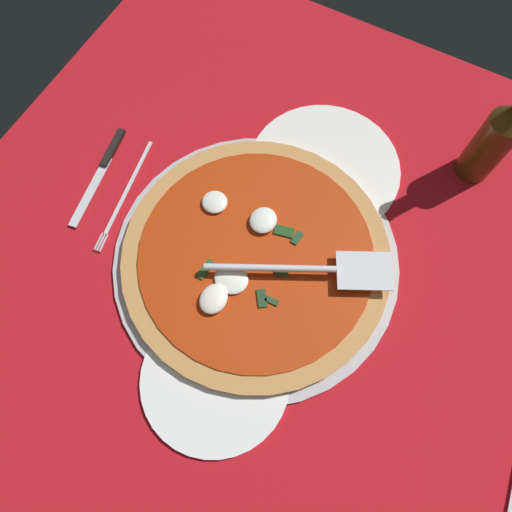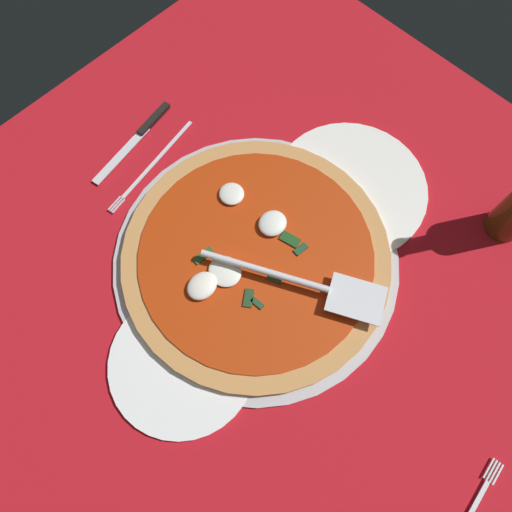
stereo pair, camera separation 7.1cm
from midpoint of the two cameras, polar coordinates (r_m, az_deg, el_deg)
ground_plane at (r=71.75cm, az=4.97°, el=-4.07°), size 107.80×107.80×0.80cm
checker_pattern at (r=71.32cm, az=5.00°, el=-3.96°), size 107.80×107.80×0.10cm
pizza_pan at (r=71.93cm, az=2.78°, el=-0.78°), size 43.88×43.88×0.92cm
dinner_plate_left at (r=68.37cm, az=-5.99°, el=-13.17°), size 21.08×21.08×1.00cm
dinner_plate_right at (r=79.30cm, az=13.93°, el=7.73°), size 25.18×25.18×1.00cm
pizza at (r=70.71cm, az=2.75°, el=-0.39°), size 40.86×40.86×3.05cm
pizza_server at (r=67.36cm, az=8.74°, el=-3.64°), size 15.55×25.74×1.00cm
place_setting_far at (r=82.34cm, az=-10.96°, el=12.21°), size 22.36×15.51×1.40cm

